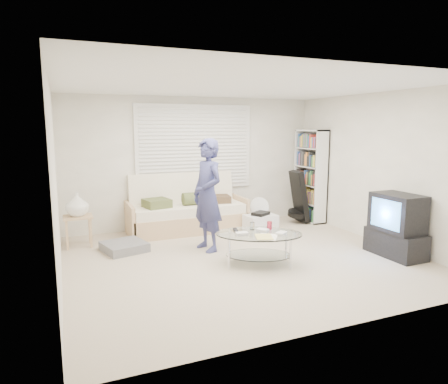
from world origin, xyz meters
name	(u,v)px	position (x,y,z in m)	size (l,w,h in m)	color
ground	(243,258)	(0.00, 0.00, 0.00)	(5.00, 5.00, 0.00)	tan
room_shell	(230,147)	(0.00, 0.48, 1.63)	(5.02, 4.52, 2.51)	beige
window_blinds	(195,147)	(0.00, 2.20, 1.55)	(2.32, 0.08, 1.62)	silver
futon_sofa	(187,212)	(-0.29, 1.88, 0.35)	(2.19, 0.88, 1.07)	tan
grey_floor_pillow	(124,247)	(-1.57, 1.04, 0.07)	(0.61, 0.61, 0.14)	slate
side_table	(77,207)	(-2.22, 1.57, 0.66)	(0.45, 0.36, 0.89)	tan
bookshelf	(310,176)	(2.32, 1.70, 0.94)	(0.30, 0.79, 1.88)	white
guitar_case	(299,200)	(1.99, 1.58, 0.47)	(0.39, 0.39, 1.05)	black
floor_fan	(258,210)	(1.05, 1.54, 0.35)	(0.38, 0.25, 0.61)	white
storage_bin	(260,223)	(0.92, 1.20, 0.18)	(0.60, 0.45, 0.39)	white
tv_unit	(397,226)	(2.20, -0.76, 0.46)	(0.49, 0.88, 0.95)	black
coffee_table	(259,239)	(0.11, -0.30, 0.36)	(1.43, 1.20, 0.57)	silver
standing_person	(208,195)	(-0.33, 0.60, 0.88)	(0.64, 0.42, 1.77)	navy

